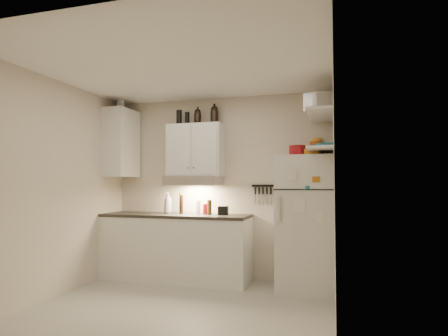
# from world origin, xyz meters

# --- Properties ---
(floor) EXTENTS (3.20, 3.00, 0.02)m
(floor) POSITION_xyz_m (0.00, 0.00, -0.01)
(floor) COLOR #B3AFA6
(floor) RESTS_ON ground
(ceiling) EXTENTS (3.20, 3.00, 0.02)m
(ceiling) POSITION_xyz_m (0.00, 0.00, 2.61)
(ceiling) COLOR white
(ceiling) RESTS_ON ground
(back_wall) EXTENTS (3.20, 0.02, 2.60)m
(back_wall) POSITION_xyz_m (0.00, 1.51, 1.30)
(back_wall) COLOR beige
(back_wall) RESTS_ON ground
(left_wall) EXTENTS (0.02, 3.00, 2.60)m
(left_wall) POSITION_xyz_m (-1.61, 0.00, 1.30)
(left_wall) COLOR beige
(left_wall) RESTS_ON ground
(right_wall) EXTENTS (0.02, 3.00, 2.60)m
(right_wall) POSITION_xyz_m (1.61, 0.00, 1.30)
(right_wall) COLOR beige
(right_wall) RESTS_ON ground
(base_cabinet) EXTENTS (2.10, 0.60, 0.88)m
(base_cabinet) POSITION_xyz_m (-0.55, 1.20, 0.44)
(base_cabinet) COLOR white
(base_cabinet) RESTS_ON floor
(countertop) EXTENTS (2.10, 0.62, 0.04)m
(countertop) POSITION_xyz_m (-0.55, 1.20, 0.90)
(countertop) COLOR #2E2A27
(countertop) RESTS_ON base_cabinet
(upper_cabinet) EXTENTS (0.80, 0.33, 0.75)m
(upper_cabinet) POSITION_xyz_m (-0.30, 1.33, 1.83)
(upper_cabinet) COLOR white
(upper_cabinet) RESTS_ON back_wall
(side_cabinet) EXTENTS (0.33, 0.55, 1.00)m
(side_cabinet) POSITION_xyz_m (-1.44, 1.20, 1.95)
(side_cabinet) COLOR white
(side_cabinet) RESTS_ON left_wall
(range_hood) EXTENTS (0.76, 0.46, 0.12)m
(range_hood) POSITION_xyz_m (-0.30, 1.27, 1.39)
(range_hood) COLOR silver
(range_hood) RESTS_ON back_wall
(fridge) EXTENTS (0.70, 0.68, 1.70)m
(fridge) POSITION_xyz_m (1.25, 1.16, 0.85)
(fridge) COLOR silver
(fridge) RESTS_ON floor
(shelf_hi) EXTENTS (0.30, 0.95, 0.03)m
(shelf_hi) POSITION_xyz_m (1.45, 1.02, 2.20)
(shelf_hi) COLOR white
(shelf_hi) RESTS_ON right_wall
(shelf_lo) EXTENTS (0.30, 0.95, 0.03)m
(shelf_lo) POSITION_xyz_m (1.45, 1.02, 1.76)
(shelf_lo) COLOR white
(shelf_lo) RESTS_ON right_wall
(knife_strip) EXTENTS (0.42, 0.02, 0.03)m
(knife_strip) POSITION_xyz_m (0.70, 1.49, 1.32)
(knife_strip) COLOR black
(knife_strip) RESTS_ON back_wall
(dutch_oven) EXTENTS (0.25, 0.25, 0.13)m
(dutch_oven) POSITION_xyz_m (1.17, 1.10, 1.77)
(dutch_oven) COLOR maroon
(dutch_oven) RESTS_ON fridge
(book_stack) EXTENTS (0.24, 0.27, 0.08)m
(book_stack) POSITION_xyz_m (1.37, 1.05, 1.74)
(book_stack) COLOR #B06716
(book_stack) RESTS_ON fridge
(spice_jar) EXTENTS (0.07, 0.07, 0.09)m
(spice_jar) POSITION_xyz_m (1.27, 1.10, 1.74)
(spice_jar) COLOR silver
(spice_jar) RESTS_ON fridge
(stock_pot) EXTENTS (0.32, 0.32, 0.18)m
(stock_pot) POSITION_xyz_m (1.42, 1.34, 2.31)
(stock_pot) COLOR silver
(stock_pot) RESTS_ON shelf_hi
(tin_a) EXTENTS (0.27, 0.26, 0.22)m
(tin_a) POSITION_xyz_m (1.39, 0.89, 2.32)
(tin_a) COLOR #AAAAAD
(tin_a) RESTS_ON shelf_hi
(tin_b) EXTENTS (0.23, 0.23, 0.18)m
(tin_b) POSITION_xyz_m (1.48, 0.72, 2.30)
(tin_b) COLOR #AAAAAD
(tin_b) RESTS_ON shelf_hi
(bowl_teal) EXTENTS (0.21, 0.21, 0.09)m
(bowl_teal) POSITION_xyz_m (1.42, 1.38, 1.82)
(bowl_teal) COLOR #176482
(bowl_teal) RESTS_ON shelf_lo
(bowl_orange) EXTENTS (0.17, 0.17, 0.05)m
(bowl_orange) POSITION_xyz_m (1.38, 1.46, 1.89)
(bowl_orange) COLOR #CB4613
(bowl_orange) RESTS_ON bowl_teal
(bowl_yellow) EXTENTS (0.13, 0.13, 0.04)m
(bowl_yellow) POSITION_xyz_m (1.38, 1.46, 1.93)
(bowl_yellow) COLOR gold
(bowl_yellow) RESTS_ON bowl_orange
(plates) EXTENTS (0.25, 0.25, 0.06)m
(plates) POSITION_xyz_m (1.52, 1.01, 1.81)
(plates) COLOR #176482
(plates) RESTS_ON shelf_lo
(growler_a) EXTENTS (0.13, 0.13, 0.24)m
(growler_a) POSITION_xyz_m (-0.28, 1.35, 2.32)
(growler_a) COLOR black
(growler_a) RESTS_ON upper_cabinet
(growler_b) EXTENTS (0.13, 0.13, 0.28)m
(growler_b) POSITION_xyz_m (-0.04, 1.40, 2.34)
(growler_b) COLOR black
(growler_b) RESTS_ON upper_cabinet
(thermos_a) EXTENTS (0.07, 0.07, 0.19)m
(thermos_a) POSITION_xyz_m (-0.44, 1.35, 2.30)
(thermos_a) COLOR black
(thermos_a) RESTS_ON upper_cabinet
(thermos_b) EXTENTS (0.10, 0.10, 0.23)m
(thermos_b) POSITION_xyz_m (-0.57, 1.36, 2.31)
(thermos_b) COLOR black
(thermos_b) RESTS_ON upper_cabinet
(side_jar) EXTENTS (0.15, 0.15, 0.15)m
(side_jar) POSITION_xyz_m (-1.46, 1.22, 2.53)
(side_jar) COLOR silver
(side_jar) RESTS_ON side_cabinet
(soap_bottle) EXTENTS (0.17, 0.17, 0.33)m
(soap_bottle) POSITION_xyz_m (-0.69, 1.25, 1.09)
(soap_bottle) COLOR white
(soap_bottle) RESTS_ON countertop
(pepper_mill) EXTENTS (0.07, 0.07, 0.21)m
(pepper_mill) POSITION_xyz_m (-0.05, 1.21, 1.02)
(pepper_mill) COLOR brown
(pepper_mill) RESTS_ON countertop
(oil_bottle) EXTENTS (0.06, 0.06, 0.30)m
(oil_bottle) POSITION_xyz_m (-0.50, 1.29, 1.07)
(oil_bottle) COLOR #4E6018
(oil_bottle) RESTS_ON countertop
(vinegar_bottle) EXTENTS (0.07, 0.07, 0.27)m
(vinegar_bottle) POSITION_xyz_m (-0.49, 1.25, 1.05)
(vinegar_bottle) COLOR black
(vinegar_bottle) RESTS_ON countertop
(clear_bottle) EXTENTS (0.08, 0.08, 0.19)m
(clear_bottle) POSITION_xyz_m (-0.24, 1.28, 1.02)
(clear_bottle) COLOR silver
(clear_bottle) RESTS_ON countertop
(red_jar) EXTENTS (0.09, 0.09, 0.14)m
(red_jar) POSITION_xyz_m (-0.13, 1.27, 0.99)
(red_jar) COLOR maroon
(red_jar) RESTS_ON countertop
(caddy) EXTENTS (0.15, 0.12, 0.12)m
(caddy) POSITION_xyz_m (0.13, 1.26, 0.98)
(caddy) COLOR black
(caddy) RESTS_ON countertop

